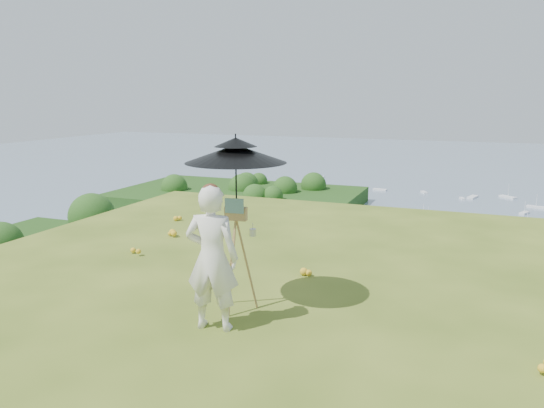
% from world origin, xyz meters
% --- Properties ---
extents(ground, '(14.00, 14.00, 0.00)m').
position_xyz_m(ground, '(0.00, 0.00, 0.00)').
color(ground, '#48611B').
rests_on(ground, ground).
extents(shoreline_tier, '(170.00, 28.00, 8.00)m').
position_xyz_m(shoreline_tier, '(0.00, 75.00, -36.00)').
color(shoreline_tier, slate).
rests_on(shoreline_tier, bay_water).
extents(bay_water, '(700.00, 700.00, 0.00)m').
position_xyz_m(bay_water, '(0.00, 240.00, -34.00)').
color(bay_water, slate).
rests_on(bay_water, ground).
extents(peninsula, '(90.00, 60.00, 12.00)m').
position_xyz_m(peninsula, '(-75.00, 155.00, -29.00)').
color(peninsula, '#1D3D10').
rests_on(peninsula, bay_water).
extents(slope_trees, '(110.00, 50.00, 6.00)m').
position_xyz_m(slope_trees, '(0.00, 35.00, -15.00)').
color(slope_trees, '#1D4414').
rests_on(slope_trees, forest_slope).
extents(harbor_town, '(110.00, 22.00, 5.00)m').
position_xyz_m(harbor_town, '(0.00, 75.00, -29.50)').
color(harbor_town, silver).
rests_on(harbor_town, shoreline_tier).
extents(moored_boats, '(140.00, 140.00, 0.70)m').
position_xyz_m(moored_boats, '(-12.50, 161.00, -33.65)').
color(moored_boats, white).
rests_on(moored_boats, bay_water).
extents(wildflowers, '(10.00, 10.50, 0.12)m').
position_xyz_m(wildflowers, '(0.00, 0.25, 0.06)').
color(wildflowers, gold).
rests_on(wildflowers, ground).
extents(painter, '(0.67, 0.50, 1.69)m').
position_xyz_m(painter, '(-1.72, -0.71, 0.85)').
color(painter, white).
rests_on(painter, ground).
extents(field_easel, '(0.61, 0.61, 1.44)m').
position_xyz_m(field_easel, '(-1.70, -0.09, 0.72)').
color(field_easel, olive).
rests_on(field_easel, ground).
extents(sun_umbrella, '(1.35, 1.35, 1.03)m').
position_xyz_m(sun_umbrella, '(-1.71, -0.07, 1.70)').
color(sun_umbrella, black).
rests_on(sun_umbrella, field_easel).
extents(painter_cap, '(0.28, 0.30, 0.10)m').
position_xyz_m(painter_cap, '(-1.72, -0.71, 1.65)').
color(painter_cap, '#D27373').
rests_on(painter_cap, painter).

